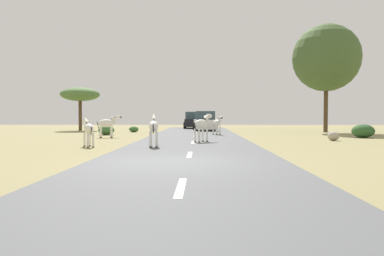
{
  "coord_description": "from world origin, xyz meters",
  "views": [
    {
      "loc": [
        0.81,
        -11.15,
        1.42
      ],
      "look_at": [
        0.38,
        8.34,
        0.77
      ],
      "focal_mm": 35.47,
      "sensor_mm": 36.0,
      "label": 1
    }
  ],
  "objects_px": {
    "zebra_0": "(217,123)",
    "bush_3": "(106,130)",
    "tree_0": "(80,95)",
    "bush_0": "(363,131)",
    "bush_1": "(134,129)",
    "rock_1": "(333,136)",
    "zebra_4": "(107,124)",
    "zebra_2": "(88,129)",
    "car_0": "(205,122)",
    "tree_1": "(326,58)",
    "car_1": "(193,121)",
    "zebra_3": "(154,127)",
    "zebra_1": "(202,124)"
  },
  "relations": [
    {
      "from": "zebra_0",
      "to": "tree_1",
      "type": "distance_m",
      "value": 12.01
    },
    {
      "from": "tree_0",
      "to": "tree_1",
      "type": "height_order",
      "value": "tree_1"
    },
    {
      "from": "tree_0",
      "to": "zebra_0",
      "type": "bearing_deg",
      "value": -34.85
    },
    {
      "from": "zebra_3",
      "to": "car_0",
      "type": "relative_size",
      "value": 0.35
    },
    {
      "from": "zebra_2",
      "to": "zebra_4",
      "type": "distance_m",
      "value": 7.24
    },
    {
      "from": "zebra_1",
      "to": "car_1",
      "type": "bearing_deg",
      "value": 128.74
    },
    {
      "from": "zebra_4",
      "to": "rock_1",
      "type": "relative_size",
      "value": 2.32
    },
    {
      "from": "zebra_3",
      "to": "tree_1",
      "type": "distance_m",
      "value": 20.74
    },
    {
      "from": "bush_1",
      "to": "rock_1",
      "type": "distance_m",
      "value": 16.81
    },
    {
      "from": "zebra_0",
      "to": "bush_3",
      "type": "distance_m",
      "value": 8.04
    },
    {
      "from": "zebra_3",
      "to": "tree_1",
      "type": "height_order",
      "value": "tree_1"
    },
    {
      "from": "zebra_4",
      "to": "tree_0",
      "type": "bearing_deg",
      "value": -177.82
    },
    {
      "from": "zebra_2",
      "to": "bush_0",
      "type": "distance_m",
      "value": 16.99
    },
    {
      "from": "zebra_3",
      "to": "tree_0",
      "type": "bearing_deg",
      "value": 110.49
    },
    {
      "from": "tree_1",
      "to": "bush_3",
      "type": "height_order",
      "value": "tree_1"
    },
    {
      "from": "bush_0",
      "to": "rock_1",
      "type": "height_order",
      "value": "bush_0"
    },
    {
      "from": "zebra_2",
      "to": "bush_3",
      "type": "xyz_separation_m",
      "value": [
        -1.77,
        10.33,
        -0.46
      ]
    },
    {
      "from": "zebra_1",
      "to": "rock_1",
      "type": "relative_size",
      "value": 2.32
    },
    {
      "from": "zebra_0",
      "to": "rock_1",
      "type": "relative_size",
      "value": 2.14
    },
    {
      "from": "tree_1",
      "to": "bush_0",
      "type": "distance_m",
      "value": 9.79
    },
    {
      "from": "bush_1",
      "to": "zebra_3",
      "type": "bearing_deg",
      "value": -76.9
    },
    {
      "from": "zebra_0",
      "to": "zebra_4",
      "type": "bearing_deg",
      "value": -1.53
    },
    {
      "from": "zebra_4",
      "to": "tree_0",
      "type": "distance_m",
      "value": 12.78
    },
    {
      "from": "car_0",
      "to": "bush_0",
      "type": "relative_size",
      "value": 3.15
    },
    {
      "from": "bush_1",
      "to": "zebra_0",
      "type": "bearing_deg",
      "value": -37.04
    },
    {
      "from": "tree_0",
      "to": "bush_0",
      "type": "relative_size",
      "value": 2.86
    },
    {
      "from": "zebra_2",
      "to": "bush_1",
      "type": "xyz_separation_m",
      "value": [
        -0.57,
        14.95,
        -0.57
      ]
    },
    {
      "from": "rock_1",
      "to": "zebra_4",
      "type": "bearing_deg",
      "value": 168.29
    },
    {
      "from": "zebra_2",
      "to": "car_0",
      "type": "xyz_separation_m",
      "value": [
        5.45,
        17.3,
        0.04
      ]
    },
    {
      "from": "tree_0",
      "to": "bush_0",
      "type": "height_order",
      "value": "tree_0"
    },
    {
      "from": "zebra_0",
      "to": "bush_3",
      "type": "xyz_separation_m",
      "value": [
        -8.0,
        0.52,
        -0.52
      ]
    },
    {
      "from": "bush_0",
      "to": "bush_1",
      "type": "distance_m",
      "value": 17.71
    },
    {
      "from": "zebra_4",
      "to": "bush_3",
      "type": "relative_size",
      "value": 1.3
    },
    {
      "from": "rock_1",
      "to": "zebra_2",
      "type": "bearing_deg",
      "value": -160.62
    },
    {
      "from": "rock_1",
      "to": "bush_1",
      "type": "bearing_deg",
      "value": 141.13
    },
    {
      "from": "zebra_3",
      "to": "bush_3",
      "type": "distance_m",
      "value": 11.86
    },
    {
      "from": "car_1",
      "to": "bush_0",
      "type": "xyz_separation_m",
      "value": [
        11.04,
        -16.01,
        -0.43
      ]
    },
    {
      "from": "bush_1",
      "to": "car_0",
      "type": "bearing_deg",
      "value": 21.33
    },
    {
      "from": "tree_0",
      "to": "bush_3",
      "type": "relative_size",
      "value": 3.48
    },
    {
      "from": "rock_1",
      "to": "tree_0",
      "type": "bearing_deg",
      "value": 143.08
    },
    {
      "from": "tree_1",
      "to": "zebra_3",
      "type": "bearing_deg",
      "value": -128.82
    },
    {
      "from": "zebra_1",
      "to": "tree_1",
      "type": "relative_size",
      "value": 0.17
    },
    {
      "from": "bush_0",
      "to": "bush_1",
      "type": "height_order",
      "value": "bush_0"
    },
    {
      "from": "zebra_1",
      "to": "bush_1",
      "type": "relative_size",
      "value": 1.87
    },
    {
      "from": "bush_0",
      "to": "car_0",
      "type": "bearing_deg",
      "value": 134.56
    },
    {
      "from": "zebra_2",
      "to": "rock_1",
      "type": "distance_m",
      "value": 13.28
    },
    {
      "from": "zebra_2",
      "to": "bush_0",
      "type": "relative_size",
      "value": 0.97
    },
    {
      "from": "zebra_1",
      "to": "zebra_3",
      "type": "xyz_separation_m",
      "value": [
        -2.12,
        -3.08,
        -0.02
      ]
    },
    {
      "from": "car_0",
      "to": "bush_3",
      "type": "xyz_separation_m",
      "value": [
        -7.22,
        -6.98,
        -0.5
      ]
    },
    {
      "from": "car_0",
      "to": "tree_1",
      "type": "xyz_separation_m",
      "value": [
        10.14,
        -2.18,
        5.37
      ]
    }
  ]
}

